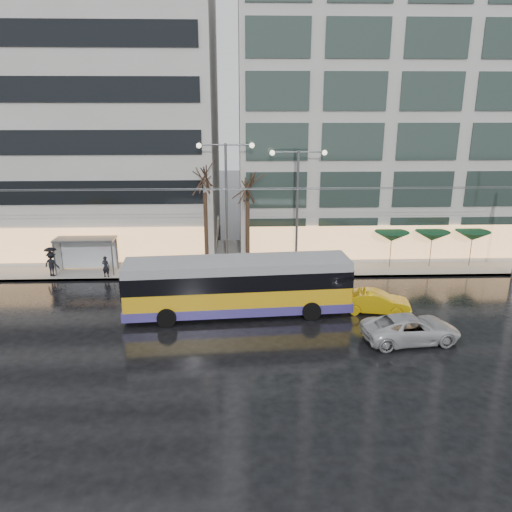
{
  "coord_description": "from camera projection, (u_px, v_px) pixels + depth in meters",
  "views": [
    {
      "loc": [
        2.81,
        -23.83,
        11.59
      ],
      "look_at": [
        3.87,
        5.0,
        2.88
      ],
      "focal_mm": 35.0,
      "sensor_mm": 36.0,
      "label": 1
    }
  ],
  "objects": [
    {
      "name": "ground",
      "position": [
        186.0,
        337.0,
        26.05
      ],
      "size": [
        140.0,
        140.0,
        0.0
      ],
      "primitive_type": "plane",
      "color": "black",
      "rests_on": "ground"
    },
    {
      "name": "sidewalk",
      "position": [
        228.0,
        257.0,
        39.49
      ],
      "size": [
        80.0,
        10.0,
        0.15
      ],
      "primitive_type": "cube",
      "color": "gray",
      "rests_on": "ground"
    },
    {
      "name": "kerb",
      "position": [
        227.0,
        278.0,
        34.75
      ],
      "size": [
        80.0,
        0.1,
        0.15
      ],
      "primitive_type": "cube",
      "color": "slate",
      "rests_on": "ground"
    },
    {
      "name": "building_left",
      "position": [
        5.0,
        111.0,
        40.44
      ],
      "size": [
        34.0,
        14.0,
        22.0
      ],
      "primitive_type": "cube",
      "color": "#A4A29D",
      "rests_on": "sidewalk"
    },
    {
      "name": "building_right",
      "position": [
        432.0,
        92.0,
        41.23
      ],
      "size": [
        32.0,
        14.0,
        25.0
      ],
      "primitive_type": "cube",
      "color": "#A4A29D",
      "rests_on": "sidewalk"
    },
    {
      "name": "trolleybus",
      "position": [
        238.0,
        288.0,
        28.51
      ],
      "size": [
        12.97,
        5.26,
        5.94
      ],
      "color": "gold",
      "rests_on": "ground"
    },
    {
      "name": "catenary",
      "position": [
        210.0,
        223.0,
        32.45
      ],
      "size": [
        42.24,
        5.12,
        7.0
      ],
      "color": "#595B60",
      "rests_on": "ground"
    },
    {
      "name": "bus_shelter",
      "position": [
        81.0,
        247.0,
        35.41
      ],
      "size": [
        4.2,
        1.6,
        2.51
      ],
      "color": "#595B60",
      "rests_on": "sidewalk"
    },
    {
      "name": "street_lamp_near",
      "position": [
        226.0,
        190.0,
        34.72
      ],
      "size": [
        3.96,
        0.36,
        9.03
      ],
      "color": "#595B60",
      "rests_on": "sidewalk"
    },
    {
      "name": "street_lamp_far",
      "position": [
        298.0,
        193.0,
        34.97
      ],
      "size": [
        3.96,
        0.36,
        8.53
      ],
      "color": "#595B60",
      "rests_on": "sidewalk"
    },
    {
      "name": "tree_a",
      "position": [
        204.0,
        174.0,
        34.54
      ],
      "size": [
        3.2,
        3.2,
        8.4
      ],
      "color": "black",
      "rests_on": "sidewalk"
    },
    {
      "name": "tree_b",
      "position": [
        248.0,
        183.0,
        35.03
      ],
      "size": [
        3.2,
        3.2,
        7.7
      ],
      "color": "black",
      "rests_on": "sidewalk"
    },
    {
      "name": "parasol_a",
      "position": [
        392.0,
        236.0,
        36.35
      ],
      "size": [
        2.5,
        2.5,
        2.65
      ],
      "color": "#595B60",
      "rests_on": "sidewalk"
    },
    {
      "name": "parasol_b",
      "position": [
        432.0,
        236.0,
        36.46
      ],
      "size": [
        2.5,
        2.5,
        2.65
      ],
      "color": "#595B60",
      "rests_on": "sidewalk"
    },
    {
      "name": "parasol_c",
      "position": [
        472.0,
        236.0,
        36.56
      ],
      "size": [
        2.5,
        2.5,
        2.65
      ],
      "color": "#595B60",
      "rests_on": "sidewalk"
    },
    {
      "name": "taxi_b",
      "position": [
        375.0,
        302.0,
        28.99
      ],
      "size": [
        4.16,
        2.07,
        1.31
      ],
      "primitive_type": "imported",
      "rotation": [
        0.0,
        0.0,
        1.39
      ],
      "color": "gold",
      "rests_on": "ground"
    },
    {
      "name": "sedan_silver",
      "position": [
        411.0,
        329.0,
        25.43
      ],
      "size": [
        5.22,
        2.89,
        1.38
      ],
      "primitive_type": "imported",
      "rotation": [
        0.0,
        0.0,
        1.69
      ],
      "color": "#AFAFB4",
      "rests_on": "ground"
    },
    {
      "name": "pedestrian_a",
      "position": [
        105.0,
        256.0,
        34.34
      ],
      "size": [
        1.15,
        1.16,
        2.19
      ],
      "color": "black",
      "rests_on": "sidewalk"
    },
    {
      "name": "pedestrian_b",
      "position": [
        111.0,
        256.0,
        36.7
      ],
      "size": [
        0.87,
        0.7,
        1.7
      ],
      "color": "black",
      "rests_on": "sidewalk"
    },
    {
      "name": "pedestrian_c",
      "position": [
        51.0,
        261.0,
        34.66
      ],
      "size": [
        1.29,
        1.05,
        2.11
      ],
      "color": "black",
      "rests_on": "sidewalk"
    }
  ]
}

